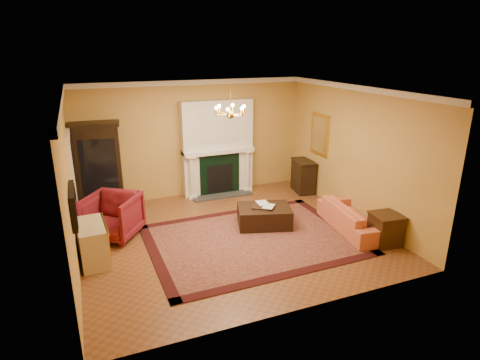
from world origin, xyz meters
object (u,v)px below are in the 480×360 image
china_cabinet (99,169)px  wingback_armchair (112,214)px  coral_sofa (353,213)px  leather_ottoman (264,216)px  console_table (303,177)px  pedestal_table (113,205)px  end_table (385,230)px  commode (93,243)px

china_cabinet → wingback_armchair: (0.10, -1.64, -0.52)m
coral_sofa → leather_ottoman: 1.91m
wingback_armchair → leather_ottoman: bearing=22.6°
wingback_armchair → console_table: wingback_armchair is taller
pedestal_table → end_table: bearing=-33.1°
coral_sofa → pedestal_table: bearing=70.5°
wingback_armchair → leather_ottoman: 3.23m
wingback_armchair → console_table: 5.17m
china_cabinet → leather_ottoman: bearing=-29.0°
pedestal_table → console_table: bearing=1.2°
commode → console_table: bearing=15.8°
end_table → console_table: size_ratio=0.72×
pedestal_table → end_table: 5.88m
coral_sofa → end_table: bearing=-158.5°
commode → coral_sofa: size_ratio=0.51×
china_cabinet → console_table: bearing=-1.2°
end_table → commode: bearing=164.9°
pedestal_table → coral_sofa: size_ratio=0.33×
pedestal_table → coral_sofa: (4.73, -2.42, 0.00)m
coral_sofa → leather_ottoman: coral_sofa is taller
china_cabinet → wingback_armchair: china_cabinet is taller
coral_sofa → console_table: 2.54m
pedestal_table → coral_sofa: 5.31m
china_cabinet → wingback_armchair: size_ratio=2.03×
china_cabinet → pedestal_table: china_cabinet is taller
leather_ottoman → coral_sofa: bearing=-11.4°
end_table → china_cabinet: bearing=141.9°
china_cabinet → end_table: (5.12, -4.01, -0.72)m
china_cabinet → pedestal_table: (0.19, -0.80, -0.65)m
pedestal_table → commode: 1.82m
china_cabinet → console_table: (5.18, -0.69, -0.61)m
end_table → leather_ottoman: end_table is taller
console_table → leather_ottoman: console_table is taller
wingback_armchair → coral_sofa: wingback_armchair is taller
china_cabinet → end_table: 6.54m
china_cabinet → commode: (-0.33, -2.54, -0.66)m
china_cabinet → leather_ottoman: 4.07m
commode → coral_sofa: (5.26, -0.68, 0.01)m
china_cabinet → leather_ottoman: size_ratio=1.81×
wingback_armchair → coral_sofa: bearing=16.5°
commode → console_table: console_table is taller
leather_ottoman → pedestal_table: bearing=170.8°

